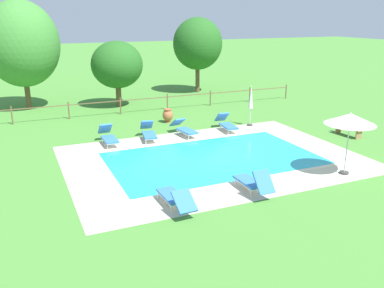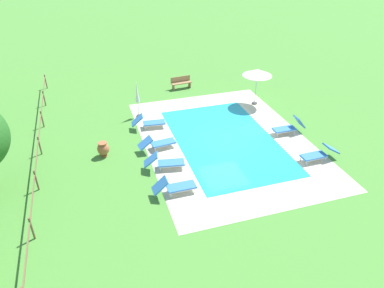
{
  "view_description": "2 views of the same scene",
  "coord_description": "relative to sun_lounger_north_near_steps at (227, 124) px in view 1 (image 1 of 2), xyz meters",
  "views": [
    {
      "loc": [
        -7.57,
        -14.94,
        5.92
      ],
      "look_at": [
        -0.77,
        0.5,
        0.6
      ],
      "focal_mm": 38.38,
      "sensor_mm": 36.0,
      "label": 1
    },
    {
      "loc": [
        -15.86,
        6.91,
        10.23
      ],
      "look_at": [
        -1.49,
        2.41,
        1.05
      ],
      "focal_mm": 33.57,
      "sensor_mm": 36.0,
      "label": 2
    }
  ],
  "objects": [
    {
      "name": "sun_lounger_north_mid",
      "position": [
        -5.92,
        -7.51,
        -0.02
      ],
      "size": [
        0.66,
        2.05,
        0.78
      ],
      "color": "#3370BC",
      "rests_on": "ground"
    },
    {
      "name": "sun_lounger_north_far",
      "position": [
        -4.33,
        0.09,
        -0.0
      ],
      "size": [
        0.94,
        2.05,
        0.87
      ],
      "color": "#3370BC",
      "rests_on": "ground"
    },
    {
      "name": "sun_lounger_south_near_corner",
      "position": [
        -2.45,
        0.02,
        -0.01
      ],
      "size": [
        0.85,
        2.08,
        0.81
      ],
      "color": "#3370BC",
      "rests_on": "ground"
    },
    {
      "name": "wooden_bench_lawn_side",
      "position": [
        5.26,
        -3.44,
        0.09
      ],
      "size": [
        0.59,
        1.54,
        0.87
      ],
      "color": "#937047",
      "rests_on": "ground"
    },
    {
      "name": "sun_lounger_south_mid",
      "position": [
        -3.0,
        -7.48,
        0.02
      ],
      "size": [
        0.6,
        1.86,
        0.98
      ],
      "color": "#3370BC",
      "rests_on": "ground"
    },
    {
      "name": "sun_lounger_north_end",
      "position": [
        -6.33,
        0.13,
        0.0
      ],
      "size": [
        0.61,
        1.95,
        0.9
      ],
      "color": "#3370BC",
      "rests_on": "ground"
    },
    {
      "name": "patio_umbrella_open_foreground",
      "position": [
        1.2,
        -7.41,
        1.81
      ],
      "size": [
        1.9,
        1.9,
        2.45
      ],
      "color": "#383838",
      "rests_on": "ground"
    },
    {
      "name": "terracotta_urn_near_fence",
      "position": [
        -2.28,
        2.87,
        0.05
      ],
      "size": [
        0.6,
        0.6,
        0.8
      ],
      "color": "#A85B38",
      "rests_on": "ground"
    },
    {
      "name": "pool_deck_paving",
      "position": [
        -2.67,
        -3.73,
        -0.37
      ],
      "size": [
        12.37,
        8.82,
        0.01
      ],
      "primitive_type": "cube",
      "color": "beige",
      "rests_on": "ground"
    },
    {
      "name": "ground_plane",
      "position": [
        -2.67,
        -3.73,
        -0.38
      ],
      "size": [
        160.0,
        160.0,
        0.0
      ],
      "primitive_type": "plane",
      "color": "#478433"
    },
    {
      "name": "tree_centre",
      "position": [
        3.34,
        11.09,
        3.39
      ],
      "size": [
        3.83,
        3.83,
        5.78
      ],
      "color": "brown",
      "rests_on": "ground"
    },
    {
      "name": "patio_umbrella_closed_row_west",
      "position": [
        1.66,
        0.33,
        1.06
      ],
      "size": [
        0.32,
        0.32,
        2.26
      ],
      "color": "#383838",
      "rests_on": "ground"
    },
    {
      "name": "pool_coping_rim",
      "position": [
        -2.67,
        -3.73,
        -0.37
      ],
      "size": [
        9.32,
        5.77,
        0.01
      ],
      "color": "beige",
      "rests_on": "ground"
    },
    {
      "name": "swimming_pool_water",
      "position": [
        -2.67,
        -3.73,
        -0.37
      ],
      "size": [
        8.84,
        5.29,
        0.01
      ],
      "primitive_type": "cube",
      "color": "#23A8C1",
      "rests_on": "ground"
    },
    {
      "name": "tree_west_mid",
      "position": [
        -9.39,
        9.94,
        3.79
      ],
      "size": [
        4.68,
        4.68,
        6.88
      ],
      "color": "brown",
      "rests_on": "ground"
    },
    {
      "name": "perimeter_fence",
      "position": [
        -2.69,
        5.97,
        0.31
      ],
      "size": [
        21.85,
        0.08,
        1.05
      ],
      "color": "brown",
      "rests_on": "ground"
    },
    {
      "name": "tree_far_west",
      "position": [
        -3.78,
        8.26,
        2.41
      ],
      "size": [
        3.38,
        3.38,
        4.34
      ],
      "color": "brown",
      "rests_on": "ground"
    },
    {
      "name": "sun_lounger_north_near_steps",
      "position": [
        0.0,
        0.0,
        0.0
      ],
      "size": [
        0.79,
        2.01,
        0.88
      ],
      "color": "#3370BC",
      "rests_on": "ground"
    }
  ]
}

